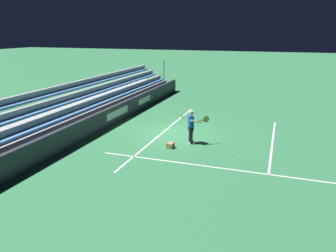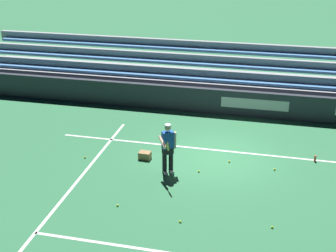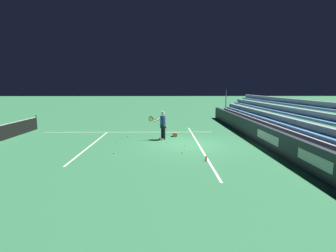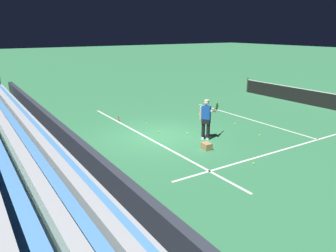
{
  "view_description": "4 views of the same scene",
  "coord_description": "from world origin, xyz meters",
  "px_view_note": "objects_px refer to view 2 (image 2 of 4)",
  "views": [
    {
      "loc": [
        16.94,
        5.64,
        5.59
      ],
      "look_at": [
        1.24,
        0.19,
        0.75
      ],
      "focal_mm": 35.0,
      "sensor_mm": 36.0,
      "label": 1
    },
    {
      "loc": [
        -1.64,
        14.66,
        7.5
      ],
      "look_at": [
        1.62,
        0.68,
        1.3
      ],
      "focal_mm": 50.0,
      "sensor_mm": 36.0,
      "label": 2
    },
    {
      "loc": [
        -14.39,
        1.43,
        3.19
      ],
      "look_at": [
        -0.08,
        1.22,
        1.06
      ],
      "focal_mm": 28.0,
      "sensor_mm": 36.0,
      "label": 3
    },
    {
      "loc": [
        11.76,
        -7.09,
        4.51
      ],
      "look_at": [
        1.18,
        -0.25,
        0.8
      ],
      "focal_mm": 35.0,
      "sensor_mm": 36.0,
      "label": 4
    }
  ],
  "objects_px": {
    "ball_box_cardboard": "(145,155)",
    "tennis_ball_toward_net": "(272,227)",
    "tennis_ball_by_box": "(199,171)",
    "tennis_player": "(168,148)",
    "tennis_ball_far_left": "(118,205)",
    "water_bottle": "(315,159)",
    "tennis_ball_near_player": "(180,222)",
    "tennis_ball_far_right": "(229,161)",
    "tennis_ball_stray_back": "(85,157)",
    "tennis_ball_midcourt": "(275,169)"
  },
  "relations": [
    {
      "from": "tennis_ball_far_left",
      "to": "tennis_ball_near_player",
      "type": "xyz_separation_m",
      "value": [
        -1.93,
        0.37,
        0.0
      ]
    },
    {
      "from": "ball_box_cardboard",
      "to": "tennis_ball_toward_net",
      "type": "relative_size",
      "value": 6.06
    },
    {
      "from": "tennis_ball_by_box",
      "to": "tennis_ball_near_player",
      "type": "xyz_separation_m",
      "value": [
        0.01,
        2.9,
        0.0
      ]
    },
    {
      "from": "tennis_ball_far_left",
      "to": "tennis_player",
      "type": "bearing_deg",
      "value": -112.88
    },
    {
      "from": "tennis_ball_toward_net",
      "to": "tennis_ball_far_left",
      "type": "bearing_deg",
      "value": -0.82
    },
    {
      "from": "tennis_ball_far_left",
      "to": "tennis_ball_midcourt",
      "type": "bearing_deg",
      "value": -143.46
    },
    {
      "from": "tennis_ball_far_right",
      "to": "tennis_ball_toward_net",
      "type": "relative_size",
      "value": 1.0
    },
    {
      "from": "tennis_ball_far_right",
      "to": "tennis_ball_midcourt",
      "type": "distance_m",
      "value": 1.54
    },
    {
      "from": "tennis_ball_by_box",
      "to": "tennis_ball_toward_net",
      "type": "distance_m",
      "value": 3.57
    },
    {
      "from": "ball_box_cardboard",
      "to": "tennis_ball_by_box",
      "type": "height_order",
      "value": "ball_box_cardboard"
    },
    {
      "from": "tennis_ball_stray_back",
      "to": "tennis_ball_far_right",
      "type": "bearing_deg",
      "value": -170.28
    },
    {
      "from": "tennis_ball_midcourt",
      "to": "water_bottle",
      "type": "height_order",
      "value": "water_bottle"
    },
    {
      "from": "tennis_ball_far_right",
      "to": "water_bottle",
      "type": "bearing_deg",
      "value": -165.6
    },
    {
      "from": "ball_box_cardboard",
      "to": "tennis_ball_by_box",
      "type": "xyz_separation_m",
      "value": [
        -1.99,
        0.53,
        -0.1
      ]
    },
    {
      "from": "tennis_player",
      "to": "tennis_ball_far_left",
      "type": "bearing_deg",
      "value": 67.12
    },
    {
      "from": "ball_box_cardboard",
      "to": "tennis_ball_by_box",
      "type": "distance_m",
      "value": 2.06
    },
    {
      "from": "tennis_ball_near_player",
      "to": "ball_box_cardboard",
      "type": "bearing_deg",
      "value": -60.13
    },
    {
      "from": "tennis_ball_by_box",
      "to": "water_bottle",
      "type": "relative_size",
      "value": 0.3
    },
    {
      "from": "ball_box_cardboard",
      "to": "tennis_ball_midcourt",
      "type": "distance_m",
      "value": 4.42
    },
    {
      "from": "tennis_ball_near_player",
      "to": "tennis_ball_stray_back",
      "type": "bearing_deg",
      "value": -36.64
    },
    {
      "from": "tennis_ball_far_right",
      "to": "tennis_ball_stray_back",
      "type": "height_order",
      "value": "same"
    },
    {
      "from": "tennis_player",
      "to": "ball_box_cardboard",
      "type": "relative_size",
      "value": 4.29
    },
    {
      "from": "tennis_ball_midcourt",
      "to": "tennis_player",
      "type": "bearing_deg",
      "value": 15.75
    },
    {
      "from": "tennis_ball_near_player",
      "to": "water_bottle",
      "type": "relative_size",
      "value": 0.3
    },
    {
      "from": "ball_box_cardboard",
      "to": "tennis_ball_far_right",
      "type": "distance_m",
      "value": 2.92
    },
    {
      "from": "tennis_player",
      "to": "tennis_ball_far_right",
      "type": "bearing_deg",
      "value": -147.84
    },
    {
      "from": "tennis_ball_far_left",
      "to": "ball_box_cardboard",
      "type": "bearing_deg",
      "value": -89.2
    },
    {
      "from": "tennis_ball_stray_back",
      "to": "tennis_ball_midcourt",
      "type": "relative_size",
      "value": 1.0
    },
    {
      "from": "tennis_ball_toward_net",
      "to": "tennis_ball_midcourt",
      "type": "xyz_separation_m",
      "value": [
        0.02,
        -3.3,
        0.0
      ]
    },
    {
      "from": "tennis_player",
      "to": "water_bottle",
      "type": "distance_m",
      "value": 5.18
    },
    {
      "from": "ball_box_cardboard",
      "to": "tennis_ball_toward_net",
      "type": "distance_m",
      "value": 5.43
    },
    {
      "from": "water_bottle",
      "to": "tennis_ball_stray_back",
      "type": "bearing_deg",
      "value": 11.46
    },
    {
      "from": "tennis_ball_far_right",
      "to": "tennis_ball_midcourt",
      "type": "height_order",
      "value": "same"
    },
    {
      "from": "tennis_ball_toward_net",
      "to": "water_bottle",
      "type": "height_order",
      "value": "water_bottle"
    },
    {
      "from": "tennis_ball_near_player",
      "to": "water_bottle",
      "type": "bearing_deg",
      "value": -129.59
    },
    {
      "from": "tennis_ball_far_left",
      "to": "tennis_ball_by_box",
      "type": "xyz_separation_m",
      "value": [
        -1.95,
        -2.53,
        0.0
      ]
    },
    {
      "from": "tennis_ball_far_left",
      "to": "tennis_ball_by_box",
      "type": "distance_m",
      "value": 3.19
    },
    {
      "from": "tennis_ball_stray_back",
      "to": "tennis_ball_midcourt",
      "type": "xyz_separation_m",
      "value": [
        -6.46,
        -0.62,
        0.0
      ]
    },
    {
      "from": "tennis_ball_far_left",
      "to": "water_bottle",
      "type": "xyz_separation_m",
      "value": [
        -5.71,
        -4.2,
        0.08
      ]
    },
    {
      "from": "tennis_player",
      "to": "tennis_ball_toward_net",
      "type": "height_order",
      "value": "tennis_player"
    },
    {
      "from": "tennis_ball_near_player",
      "to": "tennis_ball_far_right",
      "type": "bearing_deg",
      "value": -103.45
    },
    {
      "from": "tennis_player",
      "to": "tennis_ball_toward_net",
      "type": "bearing_deg",
      "value": 145.67
    },
    {
      "from": "tennis_ball_far_left",
      "to": "tennis_ball_toward_net",
      "type": "distance_m",
      "value": 4.39
    },
    {
      "from": "tennis_ball_stray_back",
      "to": "tennis_ball_midcourt",
      "type": "distance_m",
      "value": 6.49
    },
    {
      "from": "ball_box_cardboard",
      "to": "water_bottle",
      "type": "distance_m",
      "value": 5.87
    },
    {
      "from": "tennis_ball_midcourt",
      "to": "tennis_ball_stray_back",
      "type": "bearing_deg",
      "value": 5.5
    },
    {
      "from": "tennis_ball_toward_net",
      "to": "tennis_ball_far_right",
      "type": "bearing_deg",
      "value": -66.39
    },
    {
      "from": "tennis_ball_far_left",
      "to": "tennis_ball_by_box",
      "type": "bearing_deg",
      "value": -127.53
    },
    {
      "from": "tennis_player",
      "to": "tennis_ball_midcourt",
      "type": "bearing_deg",
      "value": -164.25
    },
    {
      "from": "water_bottle",
      "to": "tennis_player",
      "type": "bearing_deg",
      "value": 22.03
    }
  ]
}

